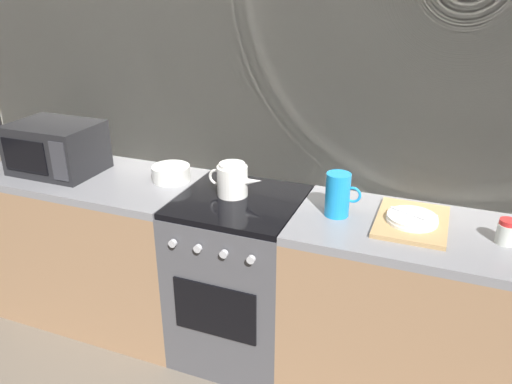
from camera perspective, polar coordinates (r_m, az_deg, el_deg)
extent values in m
plane|color=#6B6054|center=(2.92, -1.70, -17.07)|extent=(8.00, 8.00, 0.00)
cube|color=#B2AD9E|center=(2.61, 0.81, 7.99)|extent=(3.60, 0.05, 2.40)
cube|color=silver|center=(2.59, 0.63, 7.87)|extent=(3.58, 0.01, 2.39)
cube|color=#997251|center=(3.08, -17.48, -6.17)|extent=(1.20, 0.60, 0.86)
cube|color=gray|center=(2.89, -18.55, 1.61)|extent=(1.20, 0.60, 0.04)
cube|color=#4C4C51|center=(2.66, -1.81, -9.94)|extent=(0.60, 0.60, 0.87)
cube|color=black|center=(2.44, -1.95, -1.09)|extent=(0.59, 0.59, 0.03)
cube|color=black|center=(2.42, -4.73, -13.33)|extent=(0.42, 0.01, 0.28)
cylinder|color=#B7B7BC|center=(2.31, -9.45, -5.78)|extent=(0.04, 0.02, 0.04)
cylinder|color=#B7B7BC|center=(2.26, -6.63, -6.40)|extent=(0.04, 0.02, 0.04)
cylinder|color=#B7B7BC|center=(2.21, -3.67, -7.04)|extent=(0.04, 0.02, 0.04)
cylinder|color=#B7B7BC|center=(2.16, -0.57, -7.69)|extent=(0.04, 0.02, 0.04)
cube|color=#997251|center=(2.51, 18.04, -13.74)|extent=(1.20, 0.60, 0.86)
cube|color=gray|center=(2.27, 19.46, -4.63)|extent=(1.20, 0.60, 0.04)
cube|color=black|center=(2.94, -21.72, 4.73)|extent=(0.46, 0.34, 0.27)
cube|color=black|center=(2.86, -24.83, 3.72)|extent=(0.28, 0.01, 0.17)
cube|color=#333338|center=(2.71, -21.53, 3.24)|extent=(0.09, 0.01, 0.21)
cylinder|color=white|center=(2.45, -2.70, 1.27)|extent=(0.15, 0.15, 0.15)
cylinder|color=white|center=(2.41, -2.74, 3.09)|extent=(0.13, 0.13, 0.02)
cone|color=white|center=(2.40, -0.31, 1.23)|extent=(0.10, 0.04, 0.05)
torus|color=white|center=(2.48, -4.51, 1.70)|extent=(0.08, 0.01, 0.08)
cylinder|color=silver|center=(2.67, -9.62, 2.12)|extent=(0.20, 0.20, 0.08)
cylinder|color=#198CD8|center=(2.26, 9.25, -0.30)|extent=(0.11, 0.11, 0.20)
torus|color=#198CD8|center=(2.24, 10.94, -0.32)|extent=(0.08, 0.01, 0.08)
cube|color=tan|center=(2.29, 17.29, -3.22)|extent=(0.30, 0.40, 0.02)
cylinder|color=white|center=(2.27, 17.29, -3.05)|extent=(0.22, 0.22, 0.01)
cylinder|color=white|center=(2.26, 17.33, -2.74)|extent=(0.21, 0.21, 0.01)
cylinder|color=silver|center=(2.26, 17.87, -2.56)|extent=(0.16, 0.07, 0.01)
cube|color=silver|center=(2.27, 16.89, -2.31)|extent=(0.16, 0.09, 0.00)
cylinder|color=silver|center=(2.26, 26.55, -4.27)|extent=(0.08, 0.08, 0.08)
cylinder|color=red|center=(2.24, 26.79, -3.08)|extent=(0.07, 0.07, 0.02)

